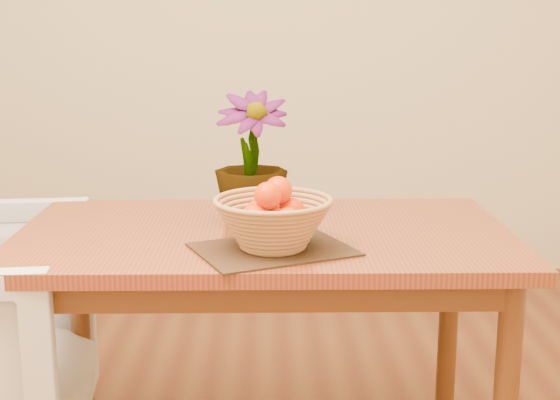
{
  "coord_description": "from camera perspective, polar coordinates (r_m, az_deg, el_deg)",
  "views": [
    {
      "loc": [
        0.01,
        -1.85,
        1.32
      ],
      "look_at": [
        0.04,
        0.15,
        0.87
      ],
      "focal_mm": 50.0,
      "sensor_mm": 36.0,
      "label": 1
    }
  ],
  "objects": [
    {
      "name": "table",
      "position": [
        2.24,
        -1.17,
        -4.38
      ],
      "size": [
        1.4,
        0.8,
        0.75
      ],
      "color": "brown",
      "rests_on": "floor"
    },
    {
      "name": "wall_back",
      "position": [
        4.1,
        -1.08,
        13.12
      ],
      "size": [
        4.0,
        0.02,
        2.7
      ],
      "primitive_type": "cube",
      "color": "beige",
      "rests_on": "floor"
    },
    {
      "name": "orange_pile",
      "position": [
        1.99,
        -0.5,
        -0.63
      ],
      "size": [
        0.17,
        0.16,
        0.13
      ],
      "rotation": [
        0.0,
        0.0,
        0.06
      ],
      "color": "#F43903",
      "rests_on": "wicker_basket"
    },
    {
      "name": "placemat",
      "position": [
        2.02,
        -0.5,
        -3.63
      ],
      "size": [
        0.47,
        0.42,
        0.01
      ],
      "primitive_type": "cube",
      "rotation": [
        0.0,
        0.0,
        0.41
      ],
      "color": "#3E2616",
      "rests_on": "table"
    },
    {
      "name": "potted_plant",
      "position": [
        2.28,
        -2.13,
        3.1
      ],
      "size": [
        0.23,
        0.23,
        0.38
      ],
      "primitive_type": "imported",
      "rotation": [
        0.0,
        0.0,
        0.05
      ],
      "color": "#1D4313",
      "rests_on": "table"
    },
    {
      "name": "wicker_basket",
      "position": [
        2.0,
        -0.51,
        -1.85
      ],
      "size": [
        0.31,
        0.31,
        0.13
      ],
      "color": "tan",
      "rests_on": "placemat"
    }
  ]
}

